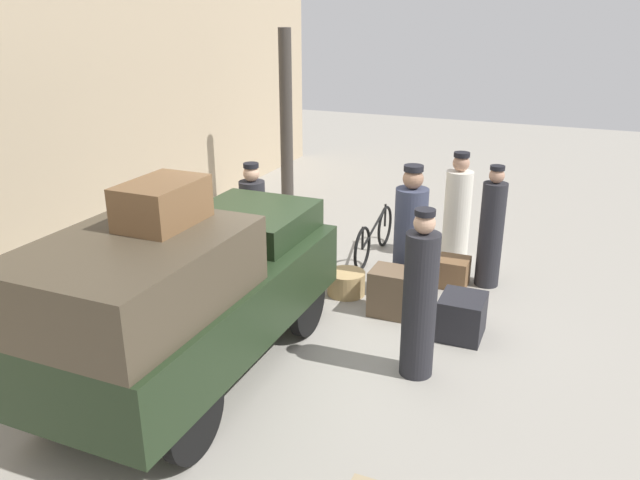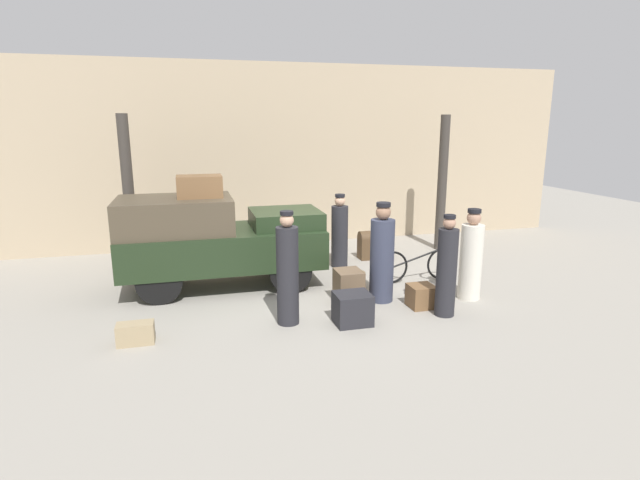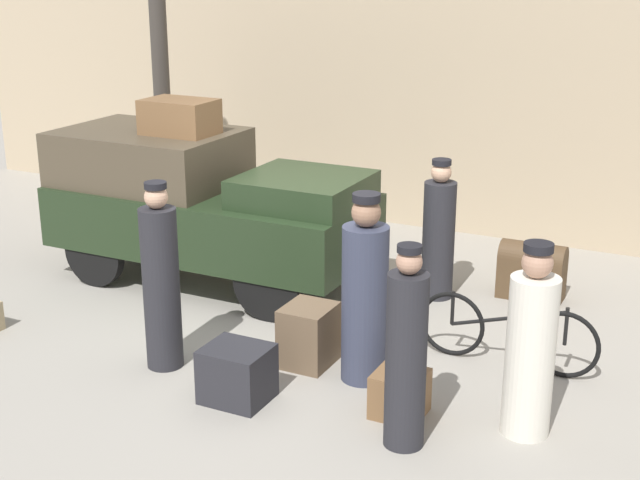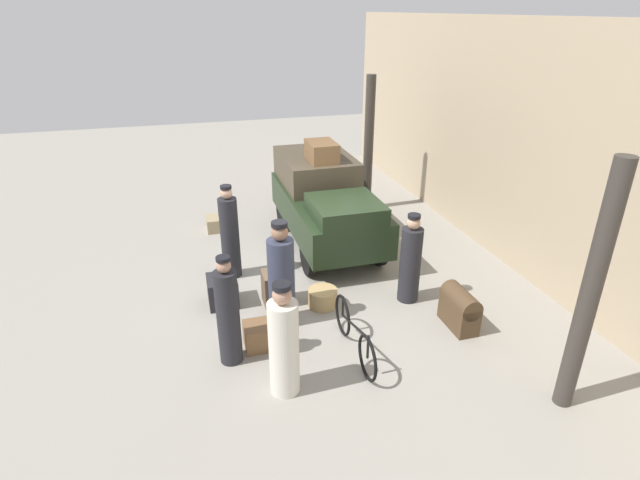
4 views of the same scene
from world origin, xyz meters
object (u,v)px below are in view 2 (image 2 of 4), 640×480
bicycle (417,265)px  trunk_barrel_dark (374,244)px  conductor_in_dark_uniform (447,270)px  trunk_wicker_pale (348,286)px  suitcase_black_upright (421,296)px  wicker_basket (352,280)px  trunk_large_brown (136,333)px  suitcase_small_leather (353,309)px  trunk_on_truck_roof (200,186)px  truck (215,237)px  porter_carrying_trunk (288,273)px  porter_lifting_near_truck (382,257)px  porter_with_bicycle (471,258)px  porter_standing_middle (340,234)px

bicycle → trunk_barrel_dark: bearing=96.5°
conductor_in_dark_uniform → trunk_barrel_dark: bearing=87.9°
trunk_wicker_pale → suitcase_black_upright: bearing=-24.9°
wicker_basket → trunk_large_brown: bearing=-157.9°
suitcase_small_leather → suitcase_black_upright: size_ratio=1.32×
bicycle → trunk_on_truck_roof: size_ratio=2.13×
trunk_large_brown → suitcase_black_upright: suitcase_black_upright is taller
trunk_on_truck_roof → bicycle: bearing=-9.5°
truck → porter_carrying_trunk: porter_carrying_trunk is taller
wicker_basket → trunk_barrel_dark: bearing=58.5°
porter_lifting_near_truck → suitcase_small_leather: bearing=-133.4°
porter_lifting_near_truck → suitcase_small_leather: (-0.82, -0.87, -0.55)m
trunk_barrel_dark → conductor_in_dark_uniform: bearing=-92.1°
trunk_wicker_pale → porter_lifting_near_truck: bearing=-4.5°
suitcase_black_upright → trunk_wicker_pale: trunk_wicker_pale is taller
conductor_in_dark_uniform → trunk_large_brown: 4.83m
trunk_wicker_pale → trunk_barrel_dark: bearing=60.6°
porter_with_bicycle → porter_lifting_near_truck: (-1.56, 0.30, 0.06)m
wicker_basket → truck: bearing=163.0°
porter_standing_middle → porter_lifting_near_truck: bearing=-87.8°
trunk_barrel_dark → suitcase_small_leather: bearing=-115.8°
wicker_basket → porter_carrying_trunk: bearing=-138.2°
porter_carrying_trunk → porter_standing_middle: bearing=58.9°
porter_standing_middle → trunk_barrel_dark: bearing=23.7°
porter_with_bicycle → suitcase_black_upright: 1.17m
porter_standing_middle → trunk_barrel_dark: porter_standing_middle is taller
bicycle → conductor_in_dark_uniform: size_ratio=1.03×
conductor_in_dark_uniform → suitcase_small_leather: bearing=178.4°
wicker_basket → porter_standing_middle: bearing=82.3°
wicker_basket → trunk_wicker_pale: size_ratio=0.86×
truck → porter_with_bicycle: 4.69m
suitcase_small_leather → trunk_wicker_pale: (0.23, 0.91, 0.04)m
trunk_large_brown → trunk_on_truck_roof: trunk_on_truck_roof is taller
trunk_large_brown → trunk_wicker_pale: trunk_wicker_pale is taller
truck → porter_carrying_trunk: 2.32m
porter_lifting_near_truck → suitcase_small_leather: porter_lifting_near_truck is taller
porter_standing_middle → trunk_on_truck_roof: (-2.90, -0.72, 1.21)m
trunk_large_brown → trunk_barrel_dark: trunk_barrel_dark is taller
porter_carrying_trunk → suitcase_black_upright: 2.42m
porter_with_bicycle → porter_carrying_trunk: bearing=-175.0°
suitcase_black_upright → porter_carrying_trunk: bearing=-177.3°
porter_lifting_near_truck → trunk_wicker_pale: 0.78m
truck → trunk_wicker_pale: (2.17, -1.47, -0.68)m
bicycle → conductor_in_dark_uniform: 1.83m
conductor_in_dark_uniform → porter_with_bicycle: bearing=36.9°
bicycle → suitcase_small_leather: 2.56m
porter_lifting_near_truck → trunk_on_truck_roof: 3.54m
truck → porter_standing_middle: truck is taller
porter_lifting_near_truck → porter_with_bicycle: bearing=-10.8°
trunk_large_brown → trunk_wicker_pale: (3.45, 0.82, 0.14)m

